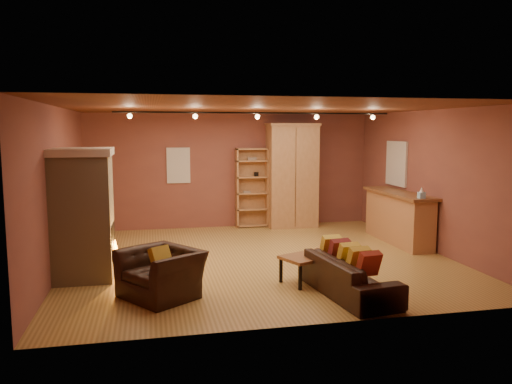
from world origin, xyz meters
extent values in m
plane|color=olive|center=(0.00, 0.00, 0.00)|extent=(7.00, 7.00, 0.00)
plane|color=brown|center=(0.00, 0.00, 2.80)|extent=(7.00, 7.00, 0.00)
cube|color=brown|center=(0.00, 3.25, 1.40)|extent=(7.00, 0.02, 2.80)
cube|color=brown|center=(-3.50, 0.00, 1.40)|extent=(0.02, 6.50, 2.80)
cube|color=brown|center=(3.50, 0.00, 1.40)|extent=(0.02, 6.50, 2.80)
cube|color=tan|center=(-3.05, -0.60, 1.00)|extent=(0.90, 0.90, 2.00)
cube|color=beige|center=(-3.05, -0.60, 2.06)|extent=(0.98, 0.98, 0.12)
cube|color=black|center=(-2.64, -0.60, 0.60)|extent=(0.10, 0.65, 0.55)
cone|color=orange|center=(-2.58, -0.60, 0.48)|extent=(0.10, 0.10, 0.22)
cube|color=silver|center=(-1.30, 3.23, 1.55)|extent=(0.56, 0.04, 0.86)
cube|color=tan|center=(0.49, 3.23, 0.98)|extent=(0.80, 0.04, 1.96)
cube|color=tan|center=(0.11, 3.09, 0.98)|extent=(0.04, 0.31, 1.96)
cube|color=tan|center=(0.87, 3.09, 0.98)|extent=(0.04, 0.31, 1.96)
cube|color=gray|center=(0.35, 3.09, 0.87)|extent=(0.18, 0.12, 0.05)
cube|color=black|center=(0.59, 3.09, 1.31)|extent=(0.10, 0.10, 0.12)
cube|color=tan|center=(0.49, 3.09, 0.04)|extent=(0.80, 0.31, 0.04)
cube|color=tan|center=(0.49, 3.09, 0.45)|extent=(0.80, 0.31, 0.04)
cube|color=tan|center=(0.49, 3.09, 0.85)|extent=(0.80, 0.31, 0.03)
cube|color=tan|center=(0.49, 3.09, 1.25)|extent=(0.80, 0.31, 0.04)
cube|color=tan|center=(0.49, 3.09, 1.65)|extent=(0.80, 0.31, 0.04)
cube|color=tan|center=(0.49, 3.09, 1.94)|extent=(0.80, 0.31, 0.04)
cube|color=tan|center=(1.47, 2.92, 1.25)|extent=(1.20, 0.65, 2.50)
cube|color=brown|center=(1.47, 2.60, 1.25)|extent=(0.02, 0.01, 2.40)
cube|color=tan|center=(1.47, 2.92, 2.53)|extent=(1.26, 0.71, 0.06)
cube|color=tan|center=(3.20, 0.72, 0.52)|extent=(0.49, 2.16, 1.03)
cube|color=brown|center=(3.20, 0.72, 1.06)|extent=(0.61, 2.28, 0.06)
cube|color=#90C4E6|center=(3.15, -0.25, 1.14)|extent=(0.11, 0.11, 0.11)
cone|color=white|center=(3.15, -0.25, 1.25)|extent=(0.08, 0.08, 0.10)
cube|color=silver|center=(3.47, 1.40, 1.65)|extent=(0.05, 0.90, 1.00)
imported|color=black|center=(0.83, -2.24, 0.37)|extent=(0.80, 1.96, 0.74)
cube|color=maroon|center=(0.91, -2.78, 0.60)|extent=(0.33, 0.27, 0.36)
cube|color=gold|center=(0.87, -2.51, 0.60)|extent=(0.33, 0.27, 0.36)
cube|color=gold|center=(0.83, -2.24, 0.60)|extent=(0.33, 0.27, 0.36)
cube|color=maroon|center=(0.80, -1.97, 0.60)|extent=(0.33, 0.27, 0.36)
cube|color=gold|center=(0.76, -1.69, 0.60)|extent=(0.33, 0.27, 0.36)
imported|color=black|center=(-1.86, -1.79, 0.47)|extent=(1.19, 1.27, 0.93)
cube|color=gold|center=(-1.86, -1.79, 0.58)|extent=(0.38, 0.37, 0.34)
cube|color=brown|center=(0.33, -1.61, 0.41)|extent=(0.75, 0.75, 0.05)
cube|color=black|center=(0.09, -1.84, 0.19)|extent=(0.05, 0.05, 0.38)
cube|color=black|center=(0.56, -1.84, 0.19)|extent=(0.05, 0.05, 0.38)
cube|color=black|center=(0.09, -1.37, 0.19)|extent=(0.05, 0.05, 0.38)
cube|color=black|center=(0.56, -1.37, 0.19)|extent=(0.05, 0.05, 0.38)
cylinder|color=black|center=(0.00, 0.20, 2.72)|extent=(5.20, 0.03, 0.03)
sphere|color=#FFD88C|center=(-2.30, 0.20, 2.65)|extent=(0.09, 0.09, 0.09)
sphere|color=#FFD88C|center=(-1.15, 0.20, 2.65)|extent=(0.09, 0.09, 0.09)
sphere|color=#FFD88C|center=(0.00, 0.20, 2.65)|extent=(0.09, 0.09, 0.09)
sphere|color=#FFD88C|center=(1.15, 0.20, 2.65)|extent=(0.09, 0.09, 0.09)
sphere|color=#FFD88C|center=(2.30, 0.20, 2.65)|extent=(0.09, 0.09, 0.09)
camera|label=1|loc=(-1.97, -8.92, 2.42)|focal=35.00mm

